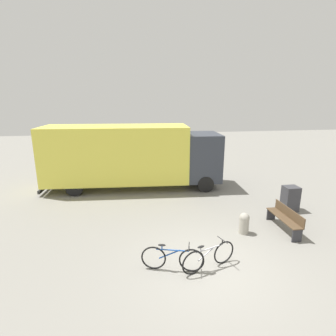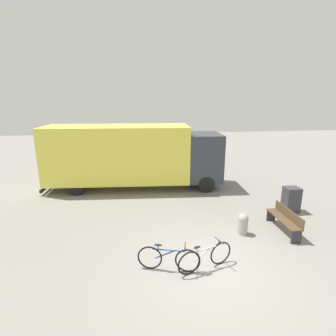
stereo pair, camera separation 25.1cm
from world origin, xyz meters
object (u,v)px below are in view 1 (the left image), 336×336
object	(u,v)px
bicycle_near	(172,258)
bollard_near_bench	(244,222)
bicycle_middle	(209,257)
delivery_truck	(131,155)
park_bench	(285,218)
utility_box	(290,198)

from	to	relation	value
bicycle_near	bollard_near_bench	size ratio (longest dim) A/B	2.22
bicycle_near	bollard_near_bench	world-z (taller)	bicycle_near
bicycle_near	bicycle_middle	size ratio (longest dim) A/B	1.02
delivery_truck	bollard_near_bench	size ratio (longest dim) A/B	12.11
delivery_truck	bollard_near_bench	distance (m)	6.95
park_bench	bollard_near_bench	size ratio (longest dim) A/B	2.36
delivery_truck	bicycle_middle	world-z (taller)	delivery_truck
bollard_near_bench	bicycle_middle	bearing A→B (deg)	-136.59
park_bench	utility_box	xyz separation A→B (m)	(1.21, 1.56, 0.05)
bicycle_middle	bollard_near_bench	distance (m)	2.54
delivery_truck	utility_box	distance (m)	7.85
park_bench	utility_box	bearing A→B (deg)	-36.19
delivery_truck	bicycle_near	bearing A→B (deg)	-78.76
park_bench	bollard_near_bench	bearing A→B (deg)	91.50
bollard_near_bench	bicycle_near	bearing A→B (deg)	-149.89
bicycle_near	bollard_near_bench	distance (m)	3.32
park_bench	bicycle_middle	xyz separation A→B (m)	(-3.42, -1.75, -0.10)
bicycle_near	bollard_near_bench	bearing A→B (deg)	45.54
bollard_near_bench	park_bench	bearing A→B (deg)	-0.07
bicycle_near	utility_box	bearing A→B (deg)	45.12
bicycle_near	utility_box	world-z (taller)	utility_box
park_bench	bollard_near_bench	world-z (taller)	park_bench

